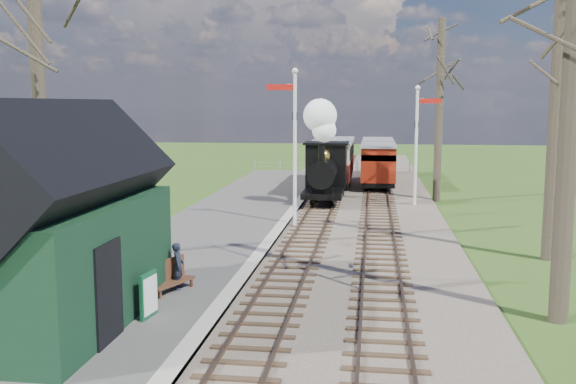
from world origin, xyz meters
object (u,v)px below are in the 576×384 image
(semaphore_far, at_px, (418,136))
(person, at_px, (178,266))
(station_shed, at_px, (58,228))
(coach, at_px, (332,161))
(semaphore_near, at_px, (293,136))
(sign_board, at_px, (149,295))
(red_carriage_a, at_px, (378,164))
(locomotive, at_px, (324,159))
(bench, at_px, (168,277))
(red_carriage_b, at_px, (378,157))

(semaphore_far, distance_m, person, 16.97)
(station_shed, relative_size, coach, 0.80)
(semaphore_near, xyz_separation_m, sign_board, (-1.75, -11.50, -2.92))
(coach, height_order, red_carriage_a, coach)
(locomotive, bearing_deg, sign_board, -98.19)
(coach, height_order, bench, coach)
(station_shed, distance_m, semaphore_far, 20.01)
(semaphore_far, relative_size, red_carriage_b, 1.17)
(bench, bearing_deg, red_carriage_b, 78.90)
(coach, bearing_deg, red_carriage_a, 3.34)
(sign_board, bearing_deg, semaphore_far, 68.49)
(locomotive, xyz_separation_m, coach, (0.01, 6.07, -0.60))
(semaphore_near, xyz_separation_m, red_carriage_b, (3.37, 17.68, -2.18))
(bench, bearing_deg, station_shed, -122.10)
(red_carriage_a, relative_size, red_carriage_b, 1.00)
(coach, height_order, red_carriage_b, coach)
(red_carriage_a, relative_size, bench, 3.36)
(red_carriage_a, bearing_deg, sign_board, -102.21)
(red_carriage_b, xyz_separation_m, sign_board, (-5.12, -29.18, -0.73))
(red_carriage_a, bearing_deg, semaphore_near, -105.46)
(semaphore_far, distance_m, coach, 7.64)
(semaphore_far, distance_m, locomotive, 4.52)
(bench, bearing_deg, red_carriage_a, 76.18)
(red_carriage_a, distance_m, sign_board, 24.23)
(semaphore_near, height_order, locomotive, semaphore_near)
(semaphore_near, bearing_deg, sign_board, -98.68)
(station_shed, xyz_separation_m, sign_board, (1.77, 0.50, -1.56))
(semaphore_near, bearing_deg, coach, 86.34)
(semaphore_far, xyz_separation_m, red_carriage_b, (-1.77, 11.68, -1.91))
(coach, bearing_deg, person, -96.81)
(semaphore_far, bearing_deg, semaphore_near, -130.60)
(sign_board, xyz_separation_m, person, (-0.02, 2.21, 0.09))
(red_carriage_b, bearing_deg, coach, -114.70)
(coach, relative_size, person, 6.57)
(red_carriage_b, xyz_separation_m, bench, (-5.34, -27.19, -0.86))
(semaphore_near, relative_size, semaphore_far, 1.09)
(semaphore_far, bearing_deg, sign_board, -111.51)
(locomotive, bearing_deg, person, -99.44)
(red_carriage_b, relative_size, sign_board, 4.82)
(semaphore_near, bearing_deg, station_shed, -106.38)
(bench, bearing_deg, coach, 82.76)
(station_shed, xyz_separation_m, coach, (4.30, 24.03, -0.63))
(coach, bearing_deg, semaphore_far, -54.03)
(sign_board, bearing_deg, semaphore_near, 81.32)
(coach, xyz_separation_m, red_carriage_b, (2.60, 5.65, -0.20))
(coach, xyz_separation_m, person, (-2.55, -21.31, -0.84))
(semaphore_near, relative_size, sign_board, 6.14)
(red_carriage_b, bearing_deg, locomotive, -102.56)
(semaphore_far, relative_size, locomotive, 1.17)
(red_carriage_b, bearing_deg, sign_board, -99.96)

